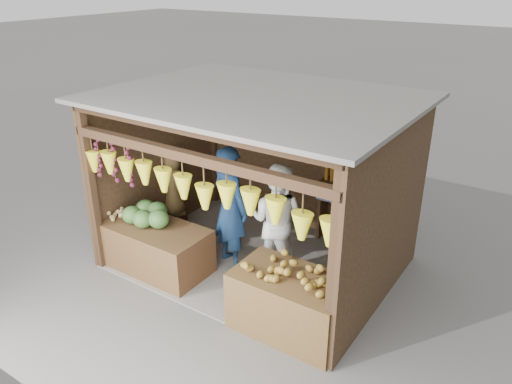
# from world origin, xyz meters

# --- Properties ---
(ground) EXTENTS (80.00, 80.00, 0.00)m
(ground) POSITION_xyz_m (0.00, 0.00, 0.00)
(ground) COLOR #514F49
(ground) RESTS_ON ground
(stall_structure) EXTENTS (4.30, 3.30, 2.66)m
(stall_structure) POSITION_xyz_m (-0.03, -0.04, 1.67)
(stall_structure) COLOR slate
(stall_structure) RESTS_ON ground
(back_shelf) EXTENTS (1.25, 0.32, 1.32)m
(back_shelf) POSITION_xyz_m (1.05, 1.28, 0.87)
(back_shelf) COLOR #382314
(back_shelf) RESTS_ON ground
(counter_left) EXTENTS (1.71, 0.85, 0.72)m
(counter_left) POSITION_xyz_m (-1.21, -1.00, 0.36)
(counter_left) COLOR #4E2F1A
(counter_left) RESTS_ON ground
(counter_right) EXTENTS (1.45, 0.85, 0.79)m
(counter_right) POSITION_xyz_m (1.25, -1.11, 0.40)
(counter_right) COLOR #482E18
(counter_right) RESTS_ON ground
(stool) EXTENTS (0.29, 0.29, 0.28)m
(stool) POSITION_xyz_m (-1.84, 0.16, 0.14)
(stool) COLOR black
(stool) RESTS_ON ground
(man_standing) EXTENTS (0.81, 0.66, 1.94)m
(man_standing) POSITION_xyz_m (-0.32, -0.24, 0.97)
(man_standing) COLOR #142A4B
(man_standing) RESTS_ON ground
(woman_standing) EXTENTS (0.94, 0.77, 1.76)m
(woman_standing) POSITION_xyz_m (0.39, -0.06, 0.88)
(woman_standing) COLOR white
(woman_standing) RESTS_ON ground
(vendor_seated) EXTENTS (0.68, 0.61, 1.17)m
(vendor_seated) POSITION_xyz_m (-1.84, 0.16, 0.86)
(vendor_seated) COLOR brown
(vendor_seated) RESTS_ON stool
(melon_pile) EXTENTS (1.00, 0.50, 0.32)m
(melon_pile) POSITION_xyz_m (-1.31, -0.98, 0.88)
(melon_pile) COLOR #124512
(melon_pile) RESTS_ON counter_left
(tanfruit_pile) EXTENTS (0.34, 0.40, 0.13)m
(tanfruit_pile) POSITION_xyz_m (-1.86, -1.07, 0.78)
(tanfruit_pile) COLOR #A37E4B
(tanfruit_pile) RESTS_ON counter_left
(mango_pile) EXTENTS (1.40, 0.64, 0.22)m
(mango_pile) POSITION_xyz_m (1.25, -1.10, 0.90)
(mango_pile) COLOR #A93916
(mango_pile) RESTS_ON counter_right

